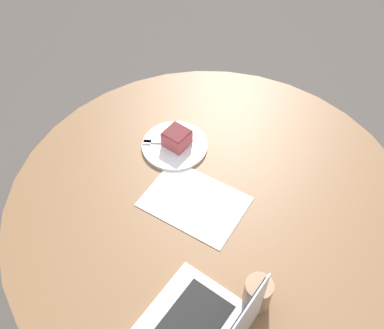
{
  "coord_description": "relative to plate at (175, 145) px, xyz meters",
  "views": [
    {
      "loc": [
        0.6,
        -0.54,
        1.91
      ],
      "look_at": [
        -0.13,
        0.02,
        0.81
      ],
      "focal_mm": 42.0,
      "sensor_mm": 36.0,
      "label": 1
    }
  ],
  "objects": [
    {
      "name": "plate",
      "position": [
        0.0,
        0.0,
        0.0
      ],
      "size": [
        0.23,
        0.23,
        0.01
      ],
      "color": "silver",
      "rests_on": "dining_table"
    },
    {
      "name": "coffee_glass",
      "position": [
        0.58,
        -0.16,
        0.05
      ],
      "size": [
        0.07,
        0.07,
        0.1
      ],
      "color": "#997556",
      "rests_on": "dining_table"
    },
    {
      "name": "fork",
      "position": [
        -0.03,
        -0.03,
        0.01
      ],
      "size": [
        0.13,
        0.14,
        0.0
      ],
      "rotation": [
        0.0,
        0.0,
        4.0
      ],
      "color": "silver",
      "rests_on": "plate"
    },
    {
      "name": "dining_table",
      "position": [
        0.25,
        -0.04,
        -0.13
      ],
      "size": [
        1.28,
        1.28,
        0.77
      ],
      "color": "brown",
      "rests_on": "ground_plane"
    },
    {
      "name": "ground_plane",
      "position": [
        0.25,
        -0.04,
        -0.78
      ],
      "size": [
        12.0,
        12.0,
        0.0
      ],
      "primitive_type": "plane",
      "color": "#4C4742"
    },
    {
      "name": "cake_slice",
      "position": [
        0.0,
        0.01,
        0.04
      ],
      "size": [
        0.1,
        0.09,
        0.06
      ],
      "rotation": [
        0.0,
        0.0,
        4.98
      ],
      "color": "#B74C51",
      "rests_on": "plate"
    },
    {
      "name": "paper_document",
      "position": [
        0.22,
        -0.09,
        -0.0
      ],
      "size": [
        0.36,
        0.31,
        0.0
      ],
      "rotation": [
        0.0,
        0.0,
        0.36
      ],
      "color": "white",
      "rests_on": "dining_table"
    }
  ]
}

